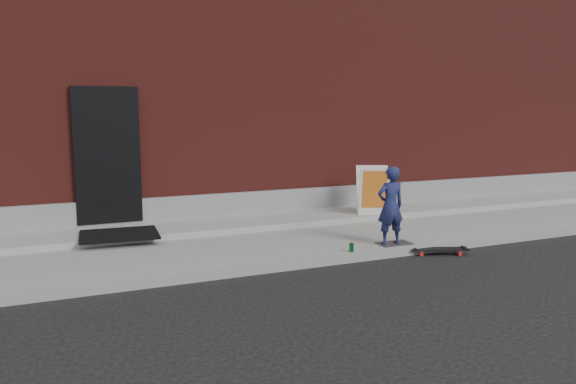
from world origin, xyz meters
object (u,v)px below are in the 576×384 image
skateboard (439,250)px  pizza_sign (373,190)px  soda_can (351,248)px  child (390,206)px

skateboard → pizza_sign: (0.15, 2.10, 0.62)m
skateboard → soda_can: bearing=173.1°
skateboard → pizza_sign: pizza_sign is taller
child → pizza_sign: 1.96m
child → pizza_sign: child is taller
skateboard → child: bearing=154.5°
pizza_sign → soda_can: bearing=-129.0°
soda_can → pizza_sign: bearing=51.0°
child → pizza_sign: size_ratio=1.32×
child → skateboard: 0.99m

